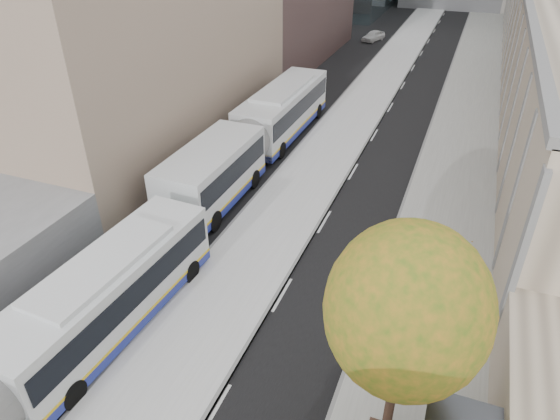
% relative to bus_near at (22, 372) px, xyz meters
% --- Properties ---
extents(bus_platform, '(4.25, 150.00, 0.15)m').
position_rel_bus_near_xyz_m(bus_platform, '(3.33, 24.93, -1.53)').
color(bus_platform, '#BBBBBB').
rests_on(bus_platform, ground).
extents(sidewalk, '(4.75, 150.00, 0.08)m').
position_rel_bus_near_xyz_m(sidewalk, '(11.33, 24.93, -1.57)').
color(sidewalk, gray).
rests_on(sidewalk, ground).
extents(tree_c, '(4.20, 4.20, 7.28)m').
position_rel_bus_near_xyz_m(tree_c, '(10.80, 2.93, 3.64)').
color(tree_c, '#302416').
rests_on(tree_c, sidewalk).
extents(bus_near, '(3.50, 17.77, 2.94)m').
position_rel_bus_near_xyz_m(bus_near, '(0.00, 0.00, 0.00)').
color(bus_near, silver).
rests_on(bus_near, ground).
extents(bus_far, '(3.01, 19.36, 3.22)m').
position_rel_bus_near_xyz_m(bus_far, '(-0.55, 19.50, 0.15)').
color(bus_far, silver).
rests_on(bus_far, ground).
extents(distant_car, '(2.49, 3.75, 1.18)m').
position_rel_bus_near_xyz_m(distant_car, '(-0.60, 53.74, -1.02)').
color(distant_car, silver).
rests_on(distant_car, ground).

